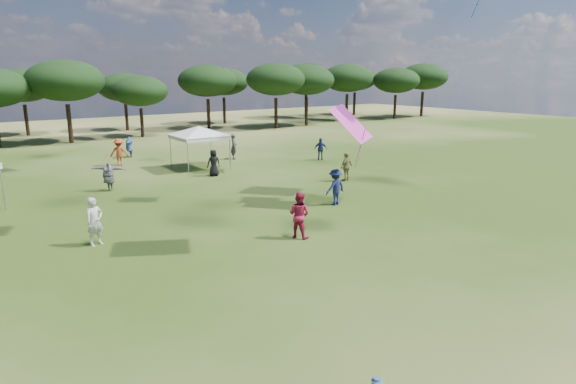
# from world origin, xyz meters

# --- Properties ---
(tree_line) EXTENTS (108.78, 17.63, 7.77)m
(tree_line) POSITION_xyz_m (2.39, 47.41, 5.42)
(tree_line) COLOR black
(tree_line) RESTS_ON ground
(tent_right) EXTENTS (6.44, 6.44, 3.19)m
(tent_right) POSITION_xyz_m (7.51, 25.56, 2.77)
(tent_right) COLOR gray
(tent_right) RESTS_ON ground
(festival_crowd) EXTENTS (30.65, 24.19, 1.91)m
(festival_crowd) POSITION_xyz_m (1.15, 21.95, 0.87)
(festival_crowd) COLOR black
(festival_crowd) RESTS_ON ground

